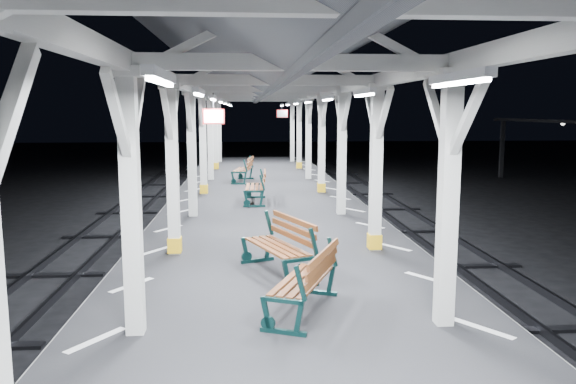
{
  "coord_description": "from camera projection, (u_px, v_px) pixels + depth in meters",
  "views": [
    {
      "loc": [
        -0.59,
        -8.93,
        3.8
      ],
      "look_at": [
        0.25,
        2.05,
        2.2
      ],
      "focal_mm": 35.0,
      "sensor_mm": 36.0,
      "label": 1
    }
  ],
  "objects": [
    {
      "name": "canopy",
      "position": [
        282.0,
        62.0,
        8.73
      ],
      "size": [
        5.4,
        49.0,
        4.65
      ],
      "color": "silver",
      "rests_on": "platform"
    },
    {
      "name": "hazard_stripes_left",
      "position": [
        132.0,
        285.0,
        9.07
      ],
      "size": [
        1.0,
        48.0,
        0.01
      ],
      "primitive_type": "cube",
      "color": "silver",
      "rests_on": "platform"
    },
    {
      "name": "bench_near",
      "position": [
        309.0,
        279.0,
        7.76
      ],
      "size": [
        1.23,
        1.81,
        0.92
      ],
      "rotation": [
        0.0,
        0.0,
        -0.4
      ],
      "color": "#0D2F2E",
      "rests_on": "platform"
    },
    {
      "name": "bench_extra",
      "position": [
        245.0,
        169.0,
        22.18
      ],
      "size": [
        0.92,
        1.87,
        0.97
      ],
      "rotation": [
        0.0,
        0.0,
        -0.14
      ],
      "color": "#0D2F2E",
      "rests_on": "platform"
    },
    {
      "name": "ground",
      "position": [
        283.0,
        339.0,
        9.4
      ],
      "size": [
        120.0,
        120.0,
        0.0
      ],
      "primitive_type": "plane",
      "color": "black",
      "rests_on": "ground"
    },
    {
      "name": "bench_mid",
      "position": [
        283.0,
        244.0,
        9.66
      ],
      "size": [
        1.27,
        1.91,
        0.98
      ],
      "rotation": [
        0.0,
        0.0,
        0.38
      ],
      "color": "#0D2F2E",
      "rests_on": "platform"
    },
    {
      "name": "bench_far",
      "position": [
        258.0,
        186.0,
        17.19
      ],
      "size": [
        0.73,
        1.81,
        0.97
      ],
      "rotation": [
        0.0,
        0.0,
        -0.03
      ],
      "color": "#0D2F2E",
      "rests_on": "platform"
    },
    {
      "name": "hazard_stripes_right",
      "position": [
        428.0,
        278.0,
        9.44
      ],
      "size": [
        1.0,
        48.0,
        0.01
      ],
      "primitive_type": "cube",
      "color": "silver",
      "rests_on": "platform"
    },
    {
      "name": "platform",
      "position": [
        283.0,
        311.0,
        9.33
      ],
      "size": [
        6.0,
        50.0,
        1.0
      ],
      "primitive_type": "cube",
      "color": "black",
      "rests_on": "ground"
    },
    {
      "name": "track_right",
      "position": [
        569.0,
        326.0,
        9.77
      ],
      "size": [
        2.2,
        60.0,
        0.16
      ],
      "color": "#2D2D33",
      "rests_on": "ground"
    }
  ]
}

